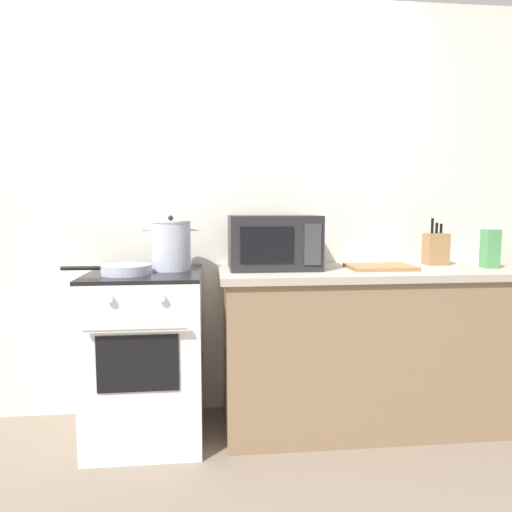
# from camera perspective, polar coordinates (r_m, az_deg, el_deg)

# --- Properties ---
(ground_plane) EXTENTS (10.00, 10.00, 0.00)m
(ground_plane) POSITION_cam_1_polar(r_m,az_deg,el_deg) (2.27, -5.38, -27.90)
(ground_plane) COLOR #7A6B5B
(back_wall) EXTENTS (4.40, 0.10, 2.50)m
(back_wall) POSITION_cam_1_polar(r_m,az_deg,el_deg) (2.87, 0.21, 5.78)
(back_wall) COLOR silver
(back_wall) RESTS_ON ground_plane
(lower_cabinet_right) EXTENTS (1.64, 0.56, 0.88)m
(lower_cabinet_right) POSITION_cam_1_polar(r_m,az_deg,el_deg) (2.78, 13.64, -11.34)
(lower_cabinet_right) COLOR #8C7051
(lower_cabinet_right) RESTS_ON ground_plane
(countertop_right) EXTENTS (1.70, 0.60, 0.04)m
(countertop_right) POSITION_cam_1_polar(r_m,az_deg,el_deg) (2.68, 13.88, -1.93)
(countertop_right) COLOR #ADA393
(countertop_right) RESTS_ON lower_cabinet_right
(stove) EXTENTS (0.60, 0.64, 0.92)m
(stove) POSITION_cam_1_polar(r_m,az_deg,el_deg) (2.63, -13.44, -11.93)
(stove) COLOR white
(stove) RESTS_ON ground_plane
(stock_pot) EXTENTS (0.30, 0.22, 0.30)m
(stock_pot) POSITION_cam_1_polar(r_m,az_deg,el_deg) (2.57, -10.50, 1.33)
(stock_pot) COLOR silver
(stock_pot) RESTS_ON stove
(frying_pan) EXTENTS (0.45, 0.25, 0.05)m
(frying_pan) POSITION_cam_1_polar(r_m,az_deg,el_deg) (2.47, -15.98, -1.62)
(frying_pan) COLOR silver
(frying_pan) RESTS_ON stove
(microwave) EXTENTS (0.50, 0.37, 0.30)m
(microwave) POSITION_cam_1_polar(r_m,az_deg,el_deg) (2.59, 2.18, 1.75)
(microwave) COLOR #232326
(microwave) RESTS_ON countertop_right
(cutting_board) EXTENTS (0.36, 0.26, 0.02)m
(cutting_board) POSITION_cam_1_polar(r_m,az_deg,el_deg) (2.68, 15.19, -1.32)
(cutting_board) COLOR #997047
(cutting_board) RESTS_ON countertop_right
(knife_block) EXTENTS (0.13, 0.10, 0.28)m
(knife_block) POSITION_cam_1_polar(r_m,az_deg,el_deg) (2.96, 21.44, 0.87)
(knife_block) COLOR #997047
(knife_block) RESTS_ON countertop_right
(pasta_box) EXTENTS (0.08, 0.08, 0.22)m
(pasta_box) POSITION_cam_1_polar(r_m,az_deg,el_deg) (2.93, 27.10, 0.81)
(pasta_box) COLOR #4C9356
(pasta_box) RESTS_ON countertop_right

